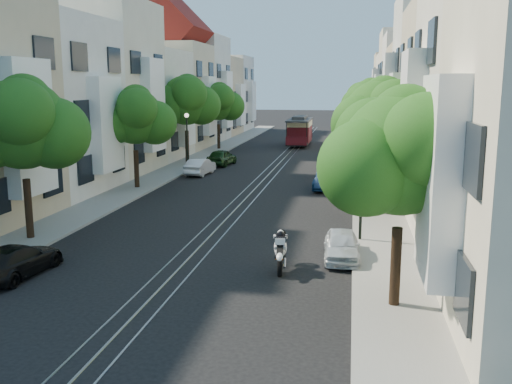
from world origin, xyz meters
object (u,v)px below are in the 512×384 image
at_px(parked_car_e_far, 348,169).
at_px(tree_w_b, 135,118).
at_px(tree_e_a, 403,157).
at_px(parked_car_e_near, 342,245).
at_px(cable_car, 300,130).
at_px(tree_e_d, 370,102).
at_px(sportbike_rider, 280,248).
at_px(lamp_east, 362,173).
at_px(parked_car_e_mid, 327,180).
at_px(tree_w_c, 187,101).
at_px(tree_w_a, 23,126).
at_px(tree_w_d, 219,103).
at_px(tree_e_b, 382,119).
at_px(tree_e_c, 374,112).
at_px(parked_car_w_far, 222,157).
at_px(parked_car_w_mid, 200,167).
at_px(parked_car_w_near, 17,260).
at_px(lamp_west, 187,133).

bearing_deg(parked_car_e_far, tree_w_b, -151.74).
xyz_separation_m(tree_e_a, parked_car_e_near, (-1.66, 4.47, -3.85)).
distance_m(tree_e_a, cable_car, 44.87).
distance_m(tree_e_d, sportbike_rider, 31.58).
distance_m(lamp_east, parked_car_e_mid, 12.08).
bearing_deg(tree_e_d, cable_car, 123.95).
bearing_deg(parked_car_e_near, tree_w_c, 116.16).
distance_m(tree_w_b, parked_car_e_mid, 12.28).
relative_size(tree_e_a, parked_car_e_near, 1.96).
height_order(tree_w_c, parked_car_e_mid, tree_w_c).
xyz_separation_m(tree_w_a, parked_car_e_far, (12.74, 18.74, -4.15)).
bearing_deg(tree_w_c, lamp_east, -57.35).
relative_size(tree_w_d, parked_car_e_near, 2.03).
distance_m(tree_e_b, tree_w_b, 15.25).
relative_size(tree_e_b, tree_w_b, 1.07).
bearing_deg(tree_w_a, tree_w_b, 90.00).
bearing_deg(tree_w_c, parked_car_e_near, -61.57).
bearing_deg(tree_e_c, parked_car_e_mid, -123.86).
bearing_deg(parked_car_w_far, tree_e_d, -146.39).
height_order(tree_w_b, sportbike_rider, tree_w_b).
bearing_deg(parked_car_e_mid, lamp_east, -74.52).
relative_size(tree_e_d, tree_w_a, 1.02).
bearing_deg(sportbike_rider, tree_w_a, 163.28).
xyz_separation_m(tree_e_c, tree_w_b, (-14.40, -6.00, -0.20)).
distance_m(lamp_east, parked_car_w_far, 23.78).
xyz_separation_m(sportbike_rider, parked_car_w_far, (-7.92, 25.24, -0.13)).
bearing_deg(tree_e_b, tree_w_b, 160.85).
xyz_separation_m(tree_w_c, sportbike_rider, (10.66, -25.09, -4.29)).
distance_m(tree_w_c, parked_car_w_far, 5.20).
bearing_deg(tree_e_b, cable_car, 102.08).
relative_size(cable_car, parked_car_e_far, 1.76).
bearing_deg(parked_car_w_mid, parked_car_e_mid, 158.84).
bearing_deg(tree_e_c, parked_car_e_far, 156.09).
xyz_separation_m(sportbike_rider, parked_car_w_near, (-8.66, -2.15, -0.23)).
distance_m(lamp_west, parked_car_w_far, 4.26).
distance_m(tree_e_d, parked_car_w_mid, 16.80).
relative_size(parked_car_e_far, parked_car_w_mid, 1.17).
relative_size(tree_e_b, parked_car_w_far, 1.75).
bearing_deg(parked_car_e_near, tree_e_c, 82.61).
height_order(tree_e_a, sportbike_rider, tree_e_a).
height_order(tree_w_c, sportbike_rider, tree_w_c).
bearing_deg(tree_e_d, parked_car_e_mid, -100.62).
height_order(tree_w_b, parked_car_w_mid, tree_w_b).
height_order(tree_w_c, parked_car_w_far, tree_w_c).
bearing_deg(parked_car_e_far, tree_e_b, -81.55).
bearing_deg(lamp_west, tree_e_c, -8.49).
distance_m(tree_e_c, tree_w_c, 15.25).
xyz_separation_m(tree_w_a, parked_car_e_mid, (11.54, 13.74, -4.15)).
xyz_separation_m(tree_w_a, sportbike_rider, (10.66, -2.09, -3.95)).
distance_m(tree_w_b, parked_car_w_near, 16.81).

